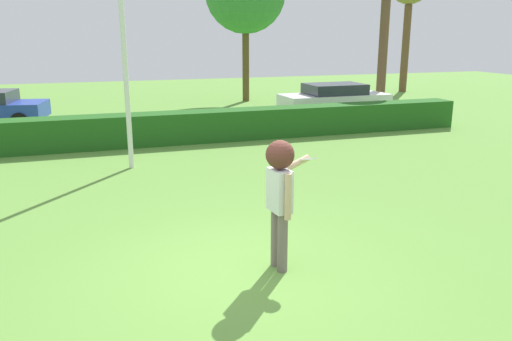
# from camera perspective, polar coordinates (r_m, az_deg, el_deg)

# --- Properties ---
(ground_plane) EXTENTS (60.00, 60.00, 0.00)m
(ground_plane) POSITION_cam_1_polar(r_m,az_deg,el_deg) (7.11, -1.47, -11.35)
(ground_plane) COLOR #61953C
(person) EXTENTS (0.75, 0.62, 1.81)m
(person) POSITION_cam_1_polar(r_m,az_deg,el_deg) (6.82, 2.73, -1.69)
(person) COLOR #6E5F5E
(person) RESTS_ON ground
(frisbee) EXTENTS (0.23, 0.23, 0.09)m
(frisbee) POSITION_cam_1_polar(r_m,az_deg,el_deg) (7.11, 5.88, 1.29)
(frisbee) COLOR white
(hedge_row) EXTENTS (20.25, 0.90, 0.91)m
(hedge_row) POSITION_cam_1_polar(r_m,az_deg,el_deg) (15.28, -11.27, 4.57)
(hedge_row) COLOR #21591B
(hedge_row) RESTS_ON ground
(parked_car_white) EXTENTS (4.22, 1.84, 1.25)m
(parked_car_white) POSITION_cam_1_polar(r_m,az_deg,el_deg) (20.47, 8.70, 7.96)
(parked_car_white) COLOR white
(parked_car_white) RESTS_ON ground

